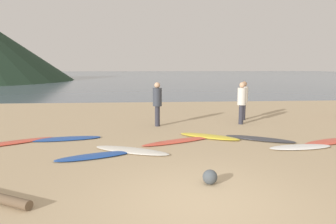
{
  "coord_description": "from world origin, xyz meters",
  "views": [
    {
      "loc": [
        -1.0,
        -5.12,
        2.51
      ],
      "look_at": [
        -0.06,
        6.98,
        0.6
      ],
      "focal_mm": 32.23,
      "sensor_mm": 36.0,
      "label": 1
    }
  ],
  "objects": [
    {
      "name": "person_1",
      "position": [
        3.08,
        7.23,
        1.05
      ],
      "size": [
        0.36,
        0.36,
        1.79
      ],
      "rotation": [
        0.0,
        0.0,
        5.3
      ],
      "color": "#2D2D38",
      "rests_on": "ground"
    },
    {
      "name": "surfboard_8",
      "position": [
        4.97,
        3.95,
        0.04
      ],
      "size": [
        2.22,
        1.24,
        0.08
      ],
      "primitive_type": "ellipsoid",
      "rotation": [
        0.0,
        0.0,
        0.34
      ],
      "color": "#D84C38",
      "rests_on": "ground"
    },
    {
      "name": "surfboard_6",
      "position": [
        2.84,
        4.49,
        0.04
      ],
      "size": [
        2.26,
        1.57,
        0.08
      ],
      "primitive_type": "ellipsoid",
      "rotation": [
        0.0,
        0.0,
        -0.51
      ],
      "color": "#333338",
      "rests_on": "ground"
    },
    {
      "name": "person_3",
      "position": [
        -0.49,
        7.08,
        1.07
      ],
      "size": [
        0.37,
        0.37,
        1.81
      ],
      "rotation": [
        0.0,
        0.0,
        1.55
      ],
      "color": "#2D2D38",
      "rests_on": "ground"
    },
    {
      "name": "surfboard_5",
      "position": [
        1.22,
        4.93,
        0.05
      ],
      "size": [
        2.13,
        1.6,
        0.1
      ],
      "primitive_type": "ellipsoid",
      "rotation": [
        0.0,
        0.0,
        -0.54
      ],
      "color": "yellow",
      "rests_on": "ground"
    },
    {
      "name": "surfboard_3",
      "position": [
        -1.41,
        3.44,
        0.04
      ],
      "size": [
        2.4,
        1.58,
        0.07
      ],
      "primitive_type": "ellipsoid",
      "rotation": [
        0.0,
        0.0,
        -0.45
      ],
      "color": "silver",
      "rests_on": "ground"
    },
    {
      "name": "person_2",
      "position": [
        3.5,
        8.21,
        1.04
      ],
      "size": [
        0.36,
        0.36,
        1.77
      ],
      "rotation": [
        0.0,
        0.0,
        1.1
      ],
      "color": "#2D2D38",
      "rests_on": "ground"
    },
    {
      "name": "ocean_water",
      "position": [
        0.0,
        65.17,
        0.0
      ],
      "size": [
        140.0,
        100.0,
        0.01
      ],
      "primitive_type": "cube",
      "color": "slate",
      "rests_on": "ground"
    },
    {
      "name": "surfboard_2",
      "position": [
        -2.39,
        2.97,
        0.04
      ],
      "size": [
        2.17,
        1.23,
        0.07
      ],
      "primitive_type": "ellipsoid",
      "rotation": [
        0.0,
        0.0,
        0.36
      ],
      "color": "#1E479E",
      "rests_on": "ground"
    },
    {
      "name": "surfboard_4",
      "position": [
        0.11,
        4.45,
        0.03
      ],
      "size": [
        2.63,
        1.5,
        0.07
      ],
      "primitive_type": "ellipsoid",
      "rotation": [
        0.0,
        0.0,
        0.42
      ],
      "color": "#D84C38",
      "rests_on": "ground"
    },
    {
      "name": "surfboard_7",
      "position": [
        3.7,
        3.4,
        0.04
      ],
      "size": [
        2.05,
        0.74,
        0.08
      ],
      "primitive_type": "ellipsoid",
      "rotation": [
        0.0,
        0.0,
        0.09
      ],
      "color": "white",
      "rests_on": "ground"
    },
    {
      "name": "surfboard_0",
      "position": [
        -5.31,
        4.6,
        0.04
      ],
      "size": [
        2.52,
        1.77,
        0.07
      ],
      "primitive_type": "ellipsoid",
      "rotation": [
        0.0,
        0.0,
        0.54
      ],
      "color": "#D84C38",
      "rests_on": "ground"
    },
    {
      "name": "ground_plane",
      "position": [
        0.0,
        10.0,
        -0.1
      ],
      "size": [
        120.0,
        120.0,
        0.2
      ],
      "primitive_type": "cube",
      "color": "tan",
      "rests_on": "ground"
    },
    {
      "name": "beach_rock_near",
      "position": [
        0.36,
        0.87,
        0.16
      ],
      "size": [
        0.31,
        0.31,
        0.31
      ],
      "primitive_type": "sphere",
      "color": "#454C51",
      "rests_on": "ground"
    },
    {
      "name": "surfboard_1",
      "position": [
        -3.71,
        5.04,
        0.03
      ],
      "size": [
        2.44,
        0.93,
        0.06
      ],
      "primitive_type": "ellipsoid",
      "rotation": [
        0.0,
        0.0,
        0.16
      ],
      "color": "#1E479E",
      "rests_on": "ground"
    }
  ]
}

